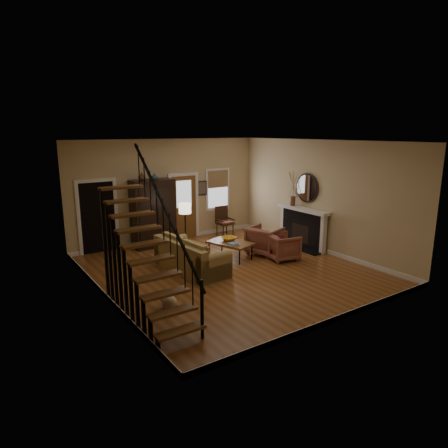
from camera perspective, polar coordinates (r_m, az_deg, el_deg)
room at (r=11.33m, az=-6.02°, el=2.73°), size 7.00×7.33×3.30m
staircase at (r=7.62m, az=-10.93°, el=-1.91°), size 0.94×2.80×3.20m
fireplace at (r=12.57m, az=11.28°, el=0.03°), size 0.33×1.95×2.30m
armoire at (r=12.52m, az=-10.11°, el=1.48°), size 1.30×0.60×2.10m
vase_a at (r=12.11m, az=-11.66°, el=6.65°), size 0.24×0.24×0.25m
vase_b at (r=12.27m, az=-9.92°, el=6.72°), size 0.20×0.20×0.21m
sofa at (r=10.36m, az=-4.71°, el=-4.51°), size 1.14×2.26×0.81m
coffee_table at (r=11.35m, az=0.90°, el=-3.75°), size 1.07×1.41×0.48m
bowl at (r=11.42m, az=0.69°, el=-2.13°), size 0.43×0.43×0.11m
books at (r=10.97m, az=1.29°, el=-2.89°), size 0.23×0.31×0.06m
armchair_left at (r=11.34m, az=8.35°, el=-3.23°), size 0.94×0.92×0.74m
armchair_right at (r=11.77m, az=5.83°, el=-2.34°), size 1.14×1.12×0.82m
floor_lamp at (r=11.58m, az=-5.54°, el=-0.77°), size 0.45×0.45×1.53m
side_chair at (r=13.67m, az=0.13°, el=0.36°), size 0.54×0.54×1.02m
dog at (r=8.30m, az=-7.86°, el=-11.04°), size 0.36×0.50×0.33m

